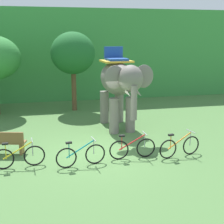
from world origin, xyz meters
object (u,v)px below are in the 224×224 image
(tree_center_right, at_px, (73,54))
(elephant, at_px, (119,82))
(bike_teal, at_px, (81,155))
(bike_yellow, at_px, (19,157))
(bike_orange, at_px, (180,146))
(wooden_bench, at_px, (5,142))
(bike_red, at_px, (132,148))

(tree_center_right, bearing_deg, elephant, -68.61)
(tree_center_right, relative_size, bike_teal, 2.65)
(bike_yellow, height_order, bike_orange, same)
(bike_yellow, relative_size, bike_orange, 1.01)
(bike_yellow, xyz_separation_m, wooden_bench, (-0.59, 1.35, 0.09))
(bike_yellow, xyz_separation_m, bike_teal, (2.03, -0.32, 0.00))
(bike_yellow, relative_size, bike_teal, 1.00)
(bike_orange, bearing_deg, tree_center_right, 110.42)
(bike_yellow, height_order, bike_red, same)
(bike_teal, distance_m, bike_orange, 3.60)
(bike_red, relative_size, wooden_bench, 1.10)
(bike_yellow, height_order, bike_teal, same)
(tree_center_right, xyz_separation_m, elephant, (1.66, -4.23, -1.09))
(bike_yellow, xyz_separation_m, bike_red, (3.91, -0.05, 0.00))
(bike_red, height_order, bike_orange, same)
(tree_center_right, height_order, bike_red, tree_center_right)
(bike_teal, bearing_deg, elephant, 60.01)
(elephant, distance_m, bike_teal, 4.86)
(tree_center_right, relative_size, bike_orange, 2.67)
(bike_teal, bearing_deg, bike_red, 8.42)
(bike_red, bearing_deg, tree_center_right, 99.27)
(tree_center_right, relative_size, bike_yellow, 2.64)
(bike_red, bearing_deg, bike_teal, -171.58)
(tree_center_right, distance_m, wooden_bench, 7.74)
(bike_red, distance_m, wooden_bench, 4.70)
(tree_center_right, bearing_deg, bike_yellow, -108.57)
(elephant, distance_m, bike_red, 4.07)
(bike_yellow, distance_m, bike_red, 3.91)
(bike_teal, distance_m, wooden_bench, 3.10)
(bike_teal, bearing_deg, tree_center_right, 85.81)
(bike_teal, xyz_separation_m, bike_orange, (3.60, 0.07, 0.00))
(wooden_bench, bearing_deg, bike_yellow, -66.49)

